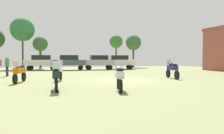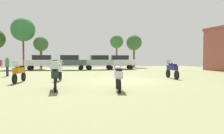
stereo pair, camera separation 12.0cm
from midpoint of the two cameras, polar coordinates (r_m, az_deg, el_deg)
The scene contains 15 objects.
ground_plane at distance 16.05m, azimuth 3.42°, elevation -3.48°, with size 44.00×52.00×0.02m.
motorcycle_3 at distance 11.56m, azimuth -14.04°, elevation -2.15°, with size 0.62×2.25×1.46m.
motorcycle_4 at distance 16.28m, azimuth -13.39°, elevation -0.86°, with size 0.78×2.12×1.48m.
motorcycle_5 at distance 10.98m, azimuth 1.90°, elevation -2.32°, with size 0.75×2.08×1.46m.
motorcycle_7 at distance 15.90m, azimuth -22.42°, elevation -1.08°, with size 0.77×2.16×1.45m.
motorcycle_8 at distance 18.14m, azimuth 15.25°, elevation -0.52°, with size 0.65×2.26×1.50m.
car_1 at distance 31.91m, azimuth 2.09°, elevation 1.49°, with size 4.55×2.54×2.00m.
car_2 at distance 31.15m, azimuth -3.17°, elevation 1.47°, with size 4.40×2.05×2.00m.
car_3 at distance 30.47m, azimuth -10.55°, elevation 1.42°, with size 4.57×2.61×2.00m.
car_5 at distance 31.16m, azimuth -17.30°, elevation 1.37°, with size 4.45×2.19×2.00m.
person_1 at distance 21.81m, azimuth -25.02°, elevation 0.58°, with size 0.47×0.47×1.77m.
tree_1 at distance 37.52m, azimuth 1.29°, elevation 6.41°, with size 2.21×2.21×5.48m.
tree_4 at distance 36.73m, azimuth -21.64°, elevation 8.86°, with size 3.57×3.57×7.73m.
tree_5 at distance 36.07m, azimuth -17.59°, elevation 5.53°, with size 2.26×2.26×4.92m.
tree_6 at distance 39.63m, azimuth 5.72°, elevation 6.15°, with size 2.72×2.72×5.70m.
Camera 2 is at (-5.41, -15.03, 1.61)m, focal length 35.86 mm.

